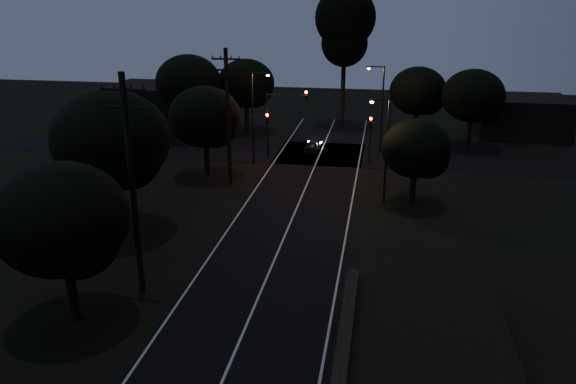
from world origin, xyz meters
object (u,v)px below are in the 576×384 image
(signal_left, at_px, (268,127))
(signal_right, at_px, (370,131))
(streetlight_c, at_px, (384,143))
(streetlight_b, at_px, (380,102))
(car, at_px, (312,146))
(signal_mast, at_px, (286,111))
(utility_pole_far, at_px, (228,116))
(tall_pine, at_px, (345,26))
(utility_pole_mid, at_px, (132,184))
(streetlight_a, at_px, (255,111))

(signal_left, xyz_separation_m, signal_right, (9.20, 0.00, 0.00))
(streetlight_c, bearing_deg, streetlight_b, 92.14)
(car, bearing_deg, streetlight_c, 120.09)
(signal_left, distance_m, signal_mast, 2.26)
(utility_pole_far, height_order, tall_pine, tall_pine)
(streetlight_b, xyz_separation_m, car, (-6.14, -1.44, -4.10))
(utility_pole_far, bearing_deg, signal_mast, 68.89)
(utility_pole_mid, distance_m, tall_pine, 40.93)
(signal_right, bearing_deg, utility_pole_far, -143.00)
(signal_left, xyz_separation_m, car, (3.77, 2.57, -2.30))
(signal_left, distance_m, streetlight_c, 14.52)
(tall_pine, distance_m, signal_mast, 16.81)
(utility_pole_far, height_order, signal_left, utility_pole_far)
(signal_mast, bearing_deg, utility_pole_far, -111.11)
(utility_pole_mid, relative_size, streetlight_b, 1.38)
(streetlight_c, relative_size, car, 2.40)
(utility_pole_far, relative_size, signal_right, 2.56)
(utility_pole_mid, height_order, signal_right, utility_pole_mid)
(signal_right, distance_m, signal_mast, 7.66)
(utility_pole_mid, height_order, utility_pole_far, utility_pole_mid)
(signal_right, bearing_deg, streetlight_c, -82.98)
(car, bearing_deg, signal_right, 156.81)
(utility_pole_far, distance_m, signal_right, 13.53)
(signal_right, height_order, car, signal_right)
(signal_left, distance_m, streetlight_a, 2.77)
(utility_pole_far, relative_size, streetlight_c, 1.40)
(signal_mast, relative_size, streetlight_a, 0.78)
(utility_pole_mid, height_order, signal_mast, utility_pole_mid)
(utility_pole_mid, xyz_separation_m, signal_left, (1.40, 24.99, -2.90))
(streetlight_a, bearing_deg, streetlight_b, 29.48)
(car, bearing_deg, utility_pole_mid, 81.52)
(signal_right, height_order, streetlight_a, streetlight_a)
(utility_pole_mid, distance_m, streetlight_b, 31.15)
(signal_right, height_order, signal_mast, signal_mast)
(streetlight_a, distance_m, streetlight_b, 12.19)
(utility_pole_far, bearing_deg, streetlight_c, -9.60)
(signal_left, height_order, car, signal_left)
(streetlight_a, relative_size, streetlight_c, 1.07)
(utility_pole_far, height_order, signal_mast, utility_pole_far)
(utility_pole_far, height_order, car, utility_pole_far)
(utility_pole_mid, distance_m, signal_right, 27.30)
(signal_left, relative_size, streetlight_a, 0.51)
(signal_mast, bearing_deg, signal_left, -179.87)
(tall_pine, bearing_deg, utility_pole_far, -106.93)
(utility_pole_far, bearing_deg, streetlight_b, 46.70)
(tall_pine, xyz_separation_m, signal_right, (3.60, -15.01, -7.99))
(streetlight_b, bearing_deg, tall_pine, 111.38)
(signal_mast, distance_m, car, 5.04)
(tall_pine, relative_size, streetlight_b, 1.88)
(signal_right, xyz_separation_m, streetlight_a, (-9.91, -1.99, 1.80))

